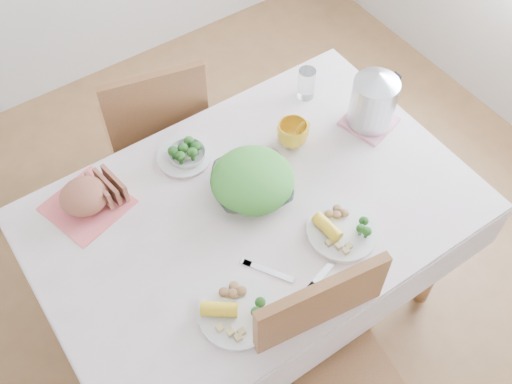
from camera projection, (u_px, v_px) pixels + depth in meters
floor at (255, 305)px, 2.68m from camera, size 3.60×3.60×0.00m
dining_table at (255, 264)px, 2.38m from camera, size 1.40×0.90×0.75m
tablecloth at (255, 209)px, 2.08m from camera, size 1.50×1.00×0.01m
chair_far at (155, 129)px, 2.69m from camera, size 0.52×0.52×0.95m
salad_bowl at (253, 185)px, 2.09m from camera, size 0.36×0.36×0.07m
dinner_plate_left at (237, 313)px, 1.83m from camera, size 0.34×0.34×0.02m
dinner_plate_right at (342, 231)px, 2.00m from camera, size 0.30×0.30×0.02m
broccoli_plate at (184, 157)px, 2.20m from camera, size 0.26×0.26×0.02m
napkin at (88, 205)px, 2.08m from camera, size 0.31×0.31×0.00m
bread_loaf at (84, 196)px, 2.03m from camera, size 0.22×0.21×0.10m
fruit_bowl at (187, 155)px, 2.18m from camera, size 0.18×0.18×0.04m
yellow_mug at (293, 134)px, 2.21m from camera, size 0.13×0.13×0.09m
glass_tumbler at (306, 84)px, 2.35m from camera, size 0.08×0.08×0.13m
pink_tray at (369, 122)px, 2.30m from camera, size 0.22×0.22×0.01m
electric_kettle at (373, 101)px, 2.21m from camera, size 0.18×0.18×0.24m
fork_left at (268, 271)px, 1.92m from camera, size 0.11×0.16×0.00m
knife at (326, 269)px, 1.93m from camera, size 0.19×0.07×0.00m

